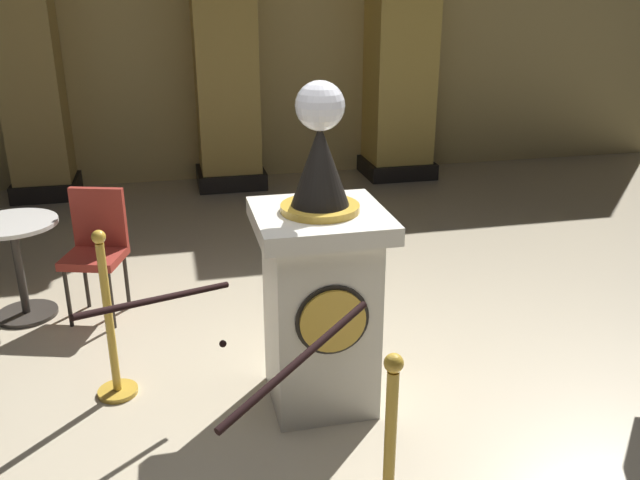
# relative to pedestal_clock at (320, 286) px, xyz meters

# --- Properties ---
(ground_plane) EXTENTS (12.49, 12.49, 0.00)m
(ground_plane) POSITION_rel_pedestal_clock_xyz_m (-0.05, -0.11, -0.74)
(ground_plane) COLOR beige
(back_wall) EXTENTS (12.49, 0.16, 4.07)m
(back_wall) POSITION_rel_pedestal_clock_xyz_m (-0.05, 5.20, 1.29)
(back_wall) COLOR tan
(back_wall) RESTS_ON ground_plane
(pedestal_clock) EXTENTS (0.72, 0.72, 1.89)m
(pedestal_clock) POSITION_rel_pedestal_clock_xyz_m (0.00, 0.00, 0.00)
(pedestal_clock) COLOR silver
(pedestal_clock) RESTS_ON ground_plane
(stanchion_near) EXTENTS (0.24, 0.24, 1.06)m
(stanchion_near) POSITION_rel_pedestal_clock_xyz_m (-1.20, 0.32, -0.37)
(stanchion_near) COLOR gold
(stanchion_near) RESTS_ON ground_plane
(velvet_rope) EXTENTS (1.41, 1.41, 0.22)m
(velvet_rope) POSITION_rel_pedestal_clock_xyz_m (-0.59, -0.45, 0.04)
(velvet_rope) COLOR black
(column_left) EXTENTS (0.76, 0.76, 3.90)m
(column_left) POSITION_rel_pedestal_clock_xyz_m (-2.22, 4.79, 1.19)
(column_left) COLOR black
(column_left) RESTS_ON ground_plane
(column_right) EXTENTS (0.91, 0.91, 3.90)m
(column_right) POSITION_rel_pedestal_clock_xyz_m (2.12, 4.79, 1.19)
(column_right) COLOR black
(column_right) RESTS_ON ground_plane
(column_centre_rear) EXTENTS (0.86, 0.86, 3.90)m
(column_centre_rear) POSITION_rel_pedestal_clock_xyz_m (-0.05, 4.79, 1.19)
(column_centre_rear) COLOR black
(column_centre_rear) RESTS_ON ground_plane
(cafe_table) EXTENTS (0.64, 0.64, 0.75)m
(cafe_table) POSITION_rel_pedestal_clock_xyz_m (-1.92, 1.55, -0.26)
(cafe_table) COLOR #332D28
(cafe_table) RESTS_ON ground_plane
(cafe_chair_red) EXTENTS (0.50, 0.50, 0.96)m
(cafe_chair_red) POSITION_rel_pedestal_clock_xyz_m (-1.35, 1.47, -0.17)
(cafe_chair_red) COLOR black
(cafe_chair_red) RESTS_ON ground_plane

